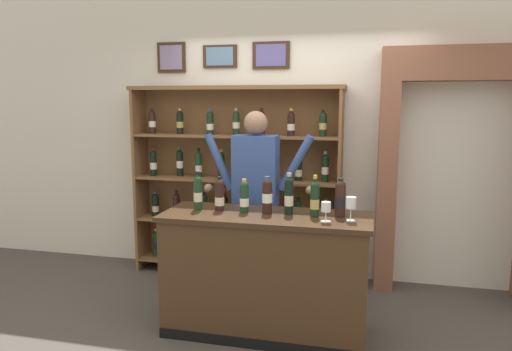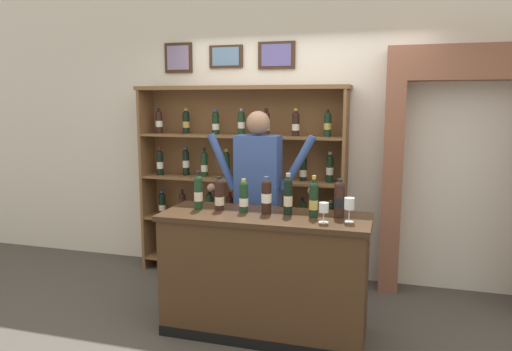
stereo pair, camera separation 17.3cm
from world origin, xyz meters
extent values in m
cube|color=#47423D|center=(0.00, 0.00, -0.01)|extent=(14.00, 14.00, 0.02)
cube|color=silver|center=(0.00, 1.44, 1.60)|extent=(12.00, 0.16, 3.19)
cube|color=#382316|center=(-1.34, 1.34, 2.29)|extent=(0.31, 0.02, 0.32)
cube|color=gray|center=(-1.34, 1.33, 2.29)|extent=(0.25, 0.01, 0.25)
cube|color=#382316|center=(-0.80, 1.34, 2.29)|extent=(0.37, 0.02, 0.23)
cube|color=slate|center=(-0.80, 1.33, 2.29)|extent=(0.29, 0.01, 0.19)
cube|color=#382316|center=(-0.26, 1.34, 2.29)|extent=(0.38, 0.02, 0.27)
cube|color=#554F93|center=(-0.26, 1.33, 2.29)|extent=(0.31, 0.01, 0.22)
cube|color=brown|center=(-1.66, 1.17, 0.99)|extent=(0.03, 0.34, 1.98)
cube|color=brown|center=(0.48, 1.17, 0.99)|extent=(0.03, 0.34, 1.98)
cube|color=brown|center=(-0.59, 1.33, 0.99)|extent=(2.17, 0.02, 1.98)
cube|color=brown|center=(-0.59, 1.17, 0.13)|extent=(2.11, 0.32, 0.03)
cylinder|color=#19381E|center=(-1.50, 1.14, 0.25)|extent=(0.07, 0.07, 0.23)
sphere|color=#19381E|center=(-1.50, 1.14, 0.37)|extent=(0.07, 0.07, 0.07)
cylinder|color=#19381E|center=(-1.50, 1.14, 0.41)|extent=(0.03, 0.03, 0.08)
cylinder|color=#B79338|center=(-1.50, 1.14, 0.44)|extent=(0.04, 0.04, 0.03)
cylinder|color=black|center=(-1.50, 1.14, 0.26)|extent=(0.07, 0.07, 0.07)
cylinder|color=black|center=(-1.22, 1.17, 0.24)|extent=(0.07, 0.07, 0.21)
sphere|color=black|center=(-1.22, 1.17, 0.36)|extent=(0.07, 0.07, 0.07)
cylinder|color=black|center=(-1.22, 1.17, 0.39)|extent=(0.02, 0.02, 0.08)
cylinder|color=maroon|center=(-1.22, 1.17, 0.42)|extent=(0.03, 0.03, 0.03)
cylinder|color=silver|center=(-1.22, 1.17, 0.22)|extent=(0.07, 0.07, 0.07)
cylinder|color=black|center=(-1.01, 1.13, 0.25)|extent=(0.07, 0.07, 0.23)
sphere|color=black|center=(-1.01, 1.13, 0.37)|extent=(0.07, 0.07, 0.07)
cylinder|color=black|center=(-1.01, 1.13, 0.40)|extent=(0.03, 0.03, 0.07)
cylinder|color=black|center=(-1.01, 1.13, 0.42)|extent=(0.03, 0.03, 0.03)
cylinder|color=silver|center=(-1.01, 1.13, 0.22)|extent=(0.07, 0.07, 0.07)
cylinder|color=#19381E|center=(-0.70, 1.20, 0.25)|extent=(0.07, 0.07, 0.22)
sphere|color=#19381E|center=(-0.70, 1.20, 0.36)|extent=(0.07, 0.07, 0.07)
cylinder|color=#19381E|center=(-0.70, 1.20, 0.40)|extent=(0.03, 0.03, 0.08)
cylinder|color=#B79338|center=(-0.70, 1.20, 0.43)|extent=(0.03, 0.03, 0.03)
cylinder|color=silver|center=(-0.70, 1.20, 0.24)|extent=(0.07, 0.07, 0.07)
cylinder|color=#19381E|center=(-0.49, 1.17, 0.24)|extent=(0.07, 0.07, 0.21)
sphere|color=#19381E|center=(-0.49, 1.17, 0.35)|extent=(0.07, 0.07, 0.07)
cylinder|color=#19381E|center=(-0.49, 1.17, 0.38)|extent=(0.03, 0.03, 0.06)
cylinder|color=black|center=(-0.49, 1.17, 0.40)|extent=(0.03, 0.03, 0.03)
cylinder|color=black|center=(-0.49, 1.17, 0.25)|extent=(0.07, 0.07, 0.07)
cylinder|color=black|center=(-0.22, 1.15, 0.24)|extent=(0.07, 0.07, 0.21)
sphere|color=black|center=(-0.22, 1.15, 0.35)|extent=(0.07, 0.07, 0.07)
cylinder|color=black|center=(-0.22, 1.15, 0.37)|extent=(0.03, 0.03, 0.06)
cylinder|color=#99999E|center=(-0.22, 1.15, 0.39)|extent=(0.03, 0.03, 0.03)
cylinder|color=black|center=(-0.22, 1.15, 0.22)|extent=(0.07, 0.07, 0.07)
cylinder|color=black|center=(0.07, 1.19, 0.25)|extent=(0.07, 0.07, 0.22)
sphere|color=black|center=(0.07, 1.19, 0.36)|extent=(0.07, 0.07, 0.07)
cylinder|color=black|center=(0.07, 1.19, 0.39)|extent=(0.03, 0.03, 0.07)
cylinder|color=navy|center=(0.07, 1.19, 0.42)|extent=(0.03, 0.03, 0.03)
cylinder|color=beige|center=(0.07, 1.19, 0.22)|extent=(0.07, 0.07, 0.07)
cylinder|color=black|center=(0.29, 1.20, 0.25)|extent=(0.07, 0.07, 0.23)
sphere|color=black|center=(0.29, 1.20, 0.37)|extent=(0.07, 0.07, 0.07)
cylinder|color=black|center=(0.29, 1.20, 0.40)|extent=(0.02, 0.02, 0.06)
cylinder|color=black|center=(0.29, 1.20, 0.42)|extent=(0.03, 0.03, 0.03)
cylinder|color=silver|center=(0.29, 1.20, 0.22)|extent=(0.07, 0.07, 0.07)
cube|color=brown|center=(-0.59, 1.17, 0.58)|extent=(2.11, 0.32, 0.02)
cylinder|color=black|center=(-1.51, 1.18, 0.69)|extent=(0.08, 0.08, 0.20)
sphere|color=black|center=(-1.51, 1.18, 0.80)|extent=(0.07, 0.07, 0.07)
cylinder|color=black|center=(-1.51, 1.18, 0.82)|extent=(0.03, 0.03, 0.07)
cylinder|color=navy|center=(-1.51, 1.18, 0.85)|extent=(0.03, 0.03, 0.03)
cylinder|color=beige|center=(-1.51, 1.18, 0.67)|extent=(0.08, 0.08, 0.06)
cylinder|color=black|center=(-1.25, 1.16, 0.70)|extent=(0.08, 0.08, 0.22)
sphere|color=black|center=(-1.25, 1.16, 0.81)|extent=(0.07, 0.07, 0.07)
cylinder|color=black|center=(-1.25, 1.16, 0.85)|extent=(0.03, 0.03, 0.08)
cylinder|color=black|center=(-1.25, 1.16, 0.87)|extent=(0.03, 0.03, 0.03)
cylinder|color=black|center=(-1.25, 1.16, 0.69)|extent=(0.08, 0.08, 0.07)
cylinder|color=#19381E|center=(-0.95, 1.21, 0.70)|extent=(0.08, 0.08, 0.22)
sphere|color=#19381E|center=(-0.95, 1.21, 0.81)|extent=(0.07, 0.07, 0.07)
cylinder|color=#19381E|center=(-0.95, 1.21, 0.83)|extent=(0.04, 0.04, 0.06)
cylinder|color=black|center=(-0.95, 1.21, 0.85)|extent=(0.04, 0.04, 0.03)
cylinder|color=tan|center=(-0.95, 1.21, 0.69)|extent=(0.08, 0.08, 0.07)
cylinder|color=black|center=(-0.72, 1.20, 0.69)|extent=(0.08, 0.08, 0.21)
sphere|color=black|center=(-0.72, 1.20, 0.80)|extent=(0.07, 0.07, 0.07)
cylinder|color=black|center=(-0.72, 1.20, 0.83)|extent=(0.04, 0.04, 0.08)
cylinder|color=maroon|center=(-0.72, 1.20, 0.86)|extent=(0.04, 0.04, 0.03)
cylinder|color=beige|center=(-0.72, 1.20, 0.68)|extent=(0.08, 0.08, 0.07)
cylinder|color=black|center=(-0.49, 1.13, 0.70)|extent=(0.08, 0.08, 0.22)
sphere|color=black|center=(-0.49, 1.13, 0.81)|extent=(0.07, 0.07, 0.07)
cylinder|color=black|center=(-0.49, 1.13, 0.84)|extent=(0.03, 0.03, 0.07)
cylinder|color=#B79338|center=(-0.49, 1.13, 0.87)|extent=(0.04, 0.04, 0.03)
cylinder|color=silver|center=(-0.49, 1.13, 0.69)|extent=(0.08, 0.08, 0.07)
cylinder|color=black|center=(-0.23, 1.19, 0.70)|extent=(0.08, 0.08, 0.22)
sphere|color=black|center=(-0.23, 1.19, 0.81)|extent=(0.07, 0.07, 0.07)
cylinder|color=black|center=(-0.23, 1.19, 0.84)|extent=(0.03, 0.03, 0.06)
cylinder|color=#B79338|center=(-0.23, 1.19, 0.86)|extent=(0.03, 0.03, 0.03)
cylinder|color=silver|center=(-0.23, 1.19, 0.70)|extent=(0.08, 0.08, 0.07)
cylinder|color=#19381E|center=(0.06, 1.19, 0.69)|extent=(0.08, 0.08, 0.21)
sphere|color=#19381E|center=(0.06, 1.19, 0.80)|extent=(0.07, 0.07, 0.07)
cylinder|color=#19381E|center=(0.06, 1.19, 0.83)|extent=(0.03, 0.03, 0.07)
cylinder|color=black|center=(0.06, 1.19, 0.85)|extent=(0.03, 0.03, 0.03)
cylinder|color=beige|center=(0.06, 1.19, 0.68)|extent=(0.08, 0.08, 0.07)
cylinder|color=black|center=(0.35, 1.15, 0.70)|extent=(0.08, 0.08, 0.22)
sphere|color=black|center=(0.35, 1.15, 0.81)|extent=(0.07, 0.07, 0.07)
cylinder|color=black|center=(0.35, 1.15, 0.83)|extent=(0.03, 0.03, 0.06)
cylinder|color=#B79338|center=(0.35, 1.15, 0.85)|extent=(0.03, 0.03, 0.03)
cylinder|color=black|center=(0.35, 1.15, 0.68)|extent=(0.08, 0.08, 0.07)
cube|color=brown|center=(-0.59, 1.17, 1.03)|extent=(2.11, 0.32, 0.02)
cylinder|color=black|center=(-1.49, 1.13, 1.15)|extent=(0.07, 0.07, 0.23)
sphere|color=black|center=(-1.49, 1.13, 1.27)|extent=(0.07, 0.07, 0.07)
cylinder|color=black|center=(-1.49, 1.13, 1.30)|extent=(0.03, 0.03, 0.07)
cylinder|color=maroon|center=(-1.49, 1.13, 1.33)|extent=(0.03, 0.03, 0.03)
cylinder|color=silver|center=(-1.49, 1.13, 1.15)|extent=(0.07, 0.07, 0.07)
cylinder|color=black|center=(-1.21, 1.19, 1.16)|extent=(0.07, 0.07, 0.24)
sphere|color=black|center=(-1.21, 1.19, 1.28)|extent=(0.07, 0.07, 0.07)
cylinder|color=black|center=(-1.21, 1.19, 1.31)|extent=(0.03, 0.03, 0.07)
cylinder|color=navy|center=(-1.21, 1.19, 1.33)|extent=(0.03, 0.03, 0.03)
cylinder|color=silver|center=(-1.21, 1.19, 1.16)|extent=(0.07, 0.07, 0.08)
cylinder|color=#19381E|center=(-1.00, 1.18, 1.15)|extent=(0.07, 0.07, 0.22)
sphere|color=#19381E|center=(-1.00, 1.18, 1.27)|extent=(0.07, 0.07, 0.07)
cylinder|color=#19381E|center=(-1.00, 1.18, 1.30)|extent=(0.03, 0.03, 0.08)
cylinder|color=black|center=(-1.00, 1.18, 1.33)|extent=(0.03, 0.03, 0.03)
cylinder|color=silver|center=(-1.00, 1.18, 1.13)|extent=(0.07, 0.07, 0.07)
cylinder|color=black|center=(-0.75, 1.19, 1.15)|extent=(0.07, 0.07, 0.23)
sphere|color=black|center=(-0.75, 1.19, 1.27)|extent=(0.07, 0.07, 0.07)
cylinder|color=black|center=(-0.75, 1.19, 1.30)|extent=(0.03, 0.03, 0.07)
cylinder|color=#B79338|center=(-0.75, 1.19, 1.32)|extent=(0.04, 0.04, 0.03)
cylinder|color=black|center=(-0.75, 1.19, 1.13)|extent=(0.07, 0.07, 0.07)
cylinder|color=#19381E|center=(-0.46, 1.15, 1.15)|extent=(0.07, 0.07, 0.23)
sphere|color=#19381E|center=(-0.46, 1.15, 1.27)|extent=(0.07, 0.07, 0.07)
cylinder|color=#19381E|center=(-0.46, 1.15, 1.31)|extent=(0.03, 0.03, 0.08)
cylinder|color=#99999E|center=(-0.46, 1.15, 1.34)|extent=(0.03, 0.03, 0.03)
cylinder|color=silver|center=(-0.46, 1.15, 1.13)|extent=(0.07, 0.07, 0.07)
cylinder|color=black|center=(-0.23, 1.20, 1.15)|extent=(0.07, 0.07, 0.22)
sphere|color=black|center=(-0.23, 1.20, 1.26)|extent=(0.07, 0.07, 0.07)
cylinder|color=black|center=(-0.23, 1.20, 1.29)|extent=(0.03, 0.03, 0.06)
cylinder|color=black|center=(-0.23, 1.20, 1.31)|extent=(0.03, 0.03, 0.03)
cylinder|color=black|center=(-0.23, 1.20, 1.13)|extent=(0.07, 0.07, 0.07)
cylinder|color=black|center=(0.06, 1.20, 1.15)|extent=(0.07, 0.07, 0.22)
sphere|color=black|center=(0.06, 1.20, 1.26)|extent=(0.07, 0.07, 0.07)
cylinder|color=black|center=(0.06, 1.20, 1.30)|extent=(0.03, 0.03, 0.08)
cylinder|color=black|center=(0.06, 1.20, 1.33)|extent=(0.03, 0.03, 0.03)
cylinder|color=beige|center=(0.06, 1.20, 1.12)|extent=(0.07, 0.07, 0.07)
cylinder|color=black|center=(0.33, 1.18, 1.15)|extent=(0.07, 0.07, 0.23)
sphere|color=black|center=(0.33, 1.18, 1.27)|extent=(0.07, 0.07, 0.07)
cylinder|color=black|center=(0.33, 1.18, 1.30)|extent=(0.03, 0.03, 0.07)
cylinder|color=#99999E|center=(0.33, 1.18, 1.33)|extent=(0.04, 0.04, 0.03)
cylinder|color=silver|center=(0.33, 1.18, 1.15)|extent=(0.07, 0.07, 0.07)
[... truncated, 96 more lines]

